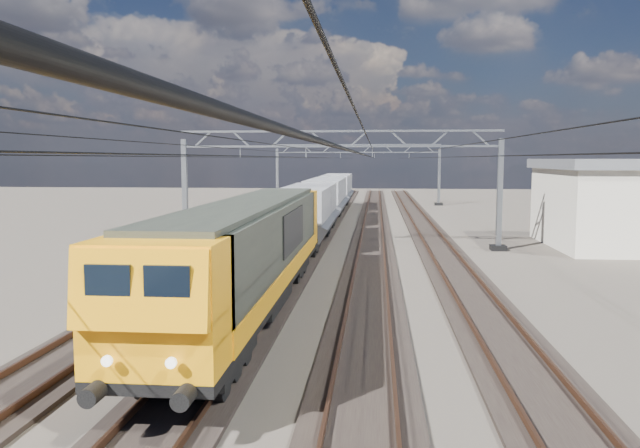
# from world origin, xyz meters

# --- Properties ---
(ground) EXTENTS (160.00, 160.00, 0.00)m
(ground) POSITION_xyz_m (0.00, 0.00, 0.00)
(ground) COLOR #2A2620
(ground) RESTS_ON ground
(track_outer_west) EXTENTS (2.60, 140.00, 0.30)m
(track_outer_west) POSITION_xyz_m (-6.00, 0.00, 0.07)
(track_outer_west) COLOR black
(track_outer_west) RESTS_ON ground
(track_loco) EXTENTS (2.60, 140.00, 0.30)m
(track_loco) POSITION_xyz_m (-2.00, 0.00, 0.07)
(track_loco) COLOR black
(track_loco) RESTS_ON ground
(track_inner_east) EXTENTS (2.60, 140.00, 0.30)m
(track_inner_east) POSITION_xyz_m (2.00, 0.00, 0.07)
(track_inner_east) COLOR black
(track_inner_east) RESTS_ON ground
(track_outer_east) EXTENTS (2.60, 140.00, 0.30)m
(track_outer_east) POSITION_xyz_m (6.00, 0.00, 0.07)
(track_outer_east) COLOR black
(track_outer_east) RESTS_ON ground
(catenary_gantry_mid) EXTENTS (19.90, 0.90, 7.11)m
(catenary_gantry_mid) POSITION_xyz_m (0.00, 4.00, 3.91)
(catenary_gantry_mid) COLOR gray
(catenary_gantry_mid) RESTS_ON ground
(catenary_gantry_far) EXTENTS (19.90, 0.90, 7.11)m
(catenary_gantry_far) POSITION_xyz_m (0.00, 40.00, 3.91)
(catenary_gantry_far) COLOR gray
(catenary_gantry_far) RESTS_ON ground
(overhead_wires) EXTENTS (12.03, 140.00, 0.53)m
(overhead_wires) POSITION_xyz_m (0.00, 8.00, 5.75)
(overhead_wires) COLOR black
(overhead_wires) RESTS_ON ground
(locomotive) EXTENTS (2.76, 21.10, 3.62)m
(locomotive) POSITION_xyz_m (-2.00, -12.63, 2.33)
(locomotive) COLOR black
(locomotive) RESTS_ON ground
(hopper_wagon_lead) EXTENTS (3.38, 13.00, 3.25)m
(hopper_wagon_lead) POSITION_xyz_m (-2.00, 5.06, 2.23)
(hopper_wagon_lead) COLOR black
(hopper_wagon_lead) RESTS_ON ground
(hopper_wagon_mid) EXTENTS (3.38, 13.00, 3.25)m
(hopper_wagon_mid) POSITION_xyz_m (-2.00, 19.26, 2.23)
(hopper_wagon_mid) COLOR black
(hopper_wagon_mid) RESTS_ON ground
(hopper_wagon_third) EXTENTS (3.38, 13.00, 3.25)m
(hopper_wagon_third) POSITION_xyz_m (-2.00, 33.46, 2.23)
(hopper_wagon_third) COLOR black
(hopper_wagon_third) RESTS_ON ground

